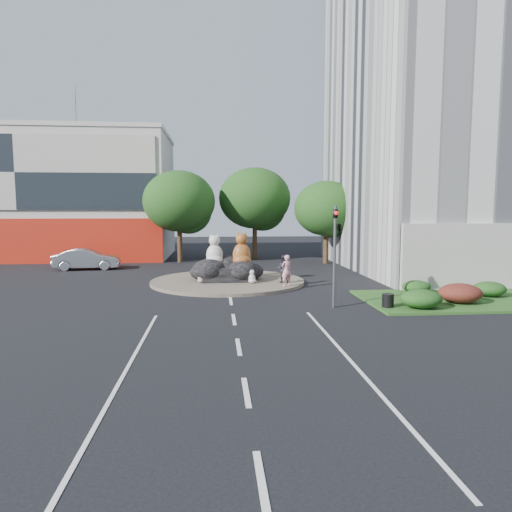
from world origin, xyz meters
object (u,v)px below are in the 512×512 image
(kitten_calico, at_px, (201,276))
(kitten_white, at_px, (252,276))
(pedestrian_dark, at_px, (283,269))
(litter_bin, at_px, (388,300))
(cat_tabby, at_px, (242,249))
(pedestrian_pink, at_px, (286,271))
(parked_car, at_px, (87,259))
(cat_white, at_px, (215,250))

(kitten_calico, distance_m, kitten_white, 3.23)
(pedestrian_dark, bearing_deg, kitten_white, 14.06)
(kitten_white, distance_m, litter_bin, 9.37)
(cat_tabby, distance_m, pedestrian_pink, 3.90)
(cat_tabby, distance_m, parked_car, 14.25)
(kitten_white, distance_m, pedestrian_dark, 2.03)
(kitten_white, distance_m, pedestrian_pink, 2.40)
(litter_bin, bearing_deg, pedestrian_dark, 119.15)
(parked_car, bearing_deg, litter_bin, -136.12)
(cat_white, distance_m, pedestrian_dark, 4.77)
(kitten_calico, xyz_separation_m, pedestrian_dark, (5.17, -0.41, 0.48))
(litter_bin, bearing_deg, pedestrian_pink, 124.20)
(kitten_calico, relative_size, parked_car, 0.16)
(cat_tabby, distance_m, litter_bin, 11.04)
(cat_white, xyz_separation_m, kitten_calico, (-0.86, -1.33, -1.57))
(pedestrian_pink, bearing_deg, pedestrian_dark, -114.78)
(pedestrian_dark, bearing_deg, kitten_calico, 7.96)
(pedestrian_dark, bearing_deg, cat_tabby, -17.38)
(cat_white, bearing_deg, pedestrian_dark, -10.71)
(kitten_white, bearing_deg, kitten_calico, 137.52)
(kitten_white, height_order, pedestrian_pink, pedestrian_pink)
(pedestrian_pink, bearing_deg, cat_tabby, -72.33)
(parked_car, bearing_deg, pedestrian_dark, -126.79)
(kitten_calico, bearing_deg, litter_bin, -37.11)
(kitten_calico, relative_size, kitten_white, 0.92)
(cat_white, relative_size, kitten_calico, 2.65)
(cat_white, bearing_deg, litter_bin, -35.79)
(kitten_calico, xyz_separation_m, litter_bin, (9.21, -7.65, -0.16))
(kitten_white, bearing_deg, pedestrian_dark, -32.65)
(litter_bin, bearing_deg, cat_white, 132.90)
(cat_tabby, xyz_separation_m, pedestrian_pink, (2.53, -2.76, -1.09))
(kitten_white, height_order, litter_bin, kitten_white)
(cat_tabby, height_order, litter_bin, cat_tabby)
(cat_tabby, distance_m, kitten_calico, 3.28)
(kitten_white, height_order, pedestrian_dark, pedestrian_dark)
(cat_white, height_order, kitten_white, cat_white)
(pedestrian_pink, xyz_separation_m, pedestrian_dark, (-0.00, 1.30, -0.07))
(pedestrian_pink, distance_m, litter_bin, 7.21)
(pedestrian_pink, bearing_deg, parked_car, -60.44)
(kitten_white, height_order, parked_car, parked_car)
(cat_tabby, height_order, pedestrian_pink, cat_tabby)
(cat_white, bearing_deg, parked_car, 155.66)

